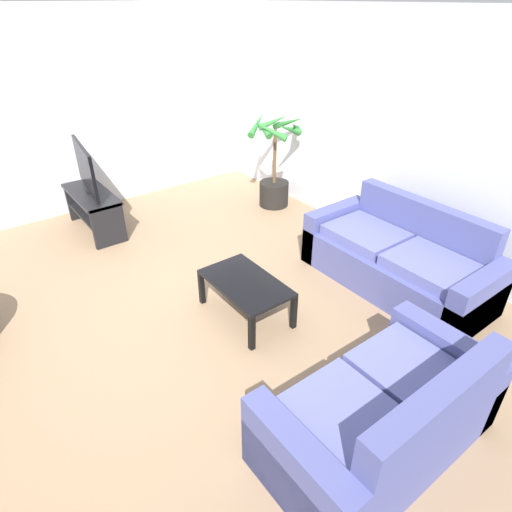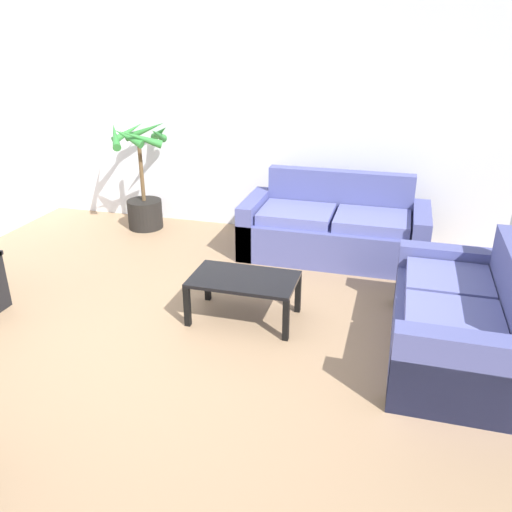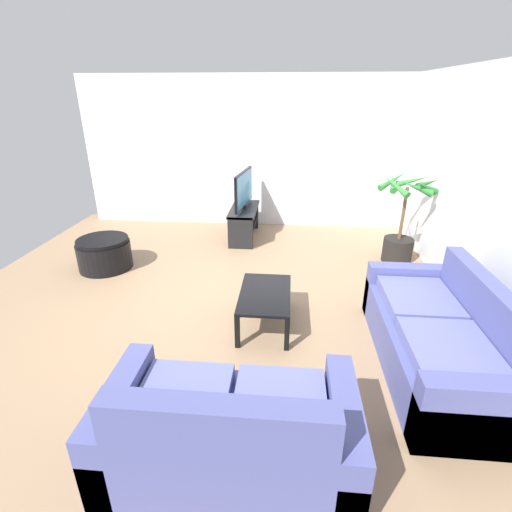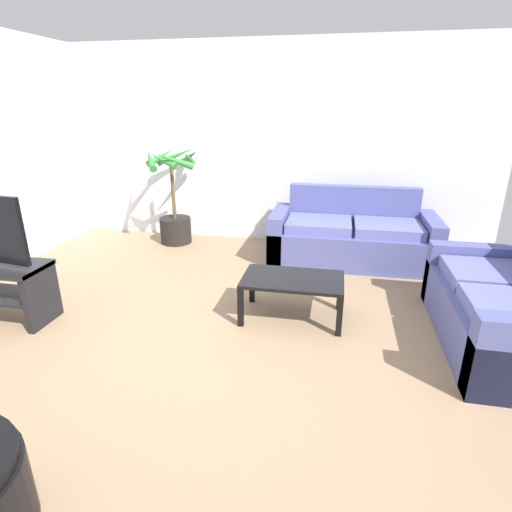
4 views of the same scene
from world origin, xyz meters
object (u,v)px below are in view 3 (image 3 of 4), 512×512
(couch_loveseat, at_px, (230,434))
(coffee_table, at_px, (265,297))
(tv, at_px, (244,189))
(tv_stand, at_px, (244,219))
(ottoman, at_px, (104,253))
(couch_main, at_px, (438,339))
(potted_palm, at_px, (401,229))

(couch_loveseat, relative_size, coffee_table, 1.82)
(tv, bearing_deg, tv_stand, -97.19)
(tv_stand, xyz_separation_m, coffee_table, (2.71, 0.55, -0.01))
(couch_loveseat, height_order, tv, tv)
(tv_stand, height_order, tv, tv)
(tv_stand, bearing_deg, tv, 82.81)
(tv_stand, bearing_deg, ottoman, -52.69)
(tv_stand, bearing_deg, coffee_table, 11.51)
(coffee_table, xyz_separation_m, ottoman, (-1.27, -2.44, -0.12))
(couch_main, relative_size, couch_loveseat, 1.21)
(tv, distance_m, ottoman, 2.46)
(couch_main, height_order, couch_loveseat, same)
(couch_main, bearing_deg, couch_loveseat, -55.65)
(tv, bearing_deg, potted_palm, 71.70)
(couch_loveseat, relative_size, potted_palm, 1.24)
(couch_loveseat, bearing_deg, tv_stand, -174.45)
(tv, height_order, coffee_table, tv)
(couch_loveseat, height_order, ottoman, couch_loveseat)
(couch_main, xyz_separation_m, tv, (-3.27, -2.18, 0.58))
(couch_loveseat, height_order, potted_palm, potted_palm)
(couch_main, height_order, tv_stand, couch_main)
(couch_main, bearing_deg, tv, -146.32)
(couch_loveseat, xyz_separation_m, coffee_table, (-1.76, 0.12, 0.05))
(coffee_table, height_order, potted_palm, potted_palm)
(coffee_table, bearing_deg, ottoman, -117.58)
(tv_stand, relative_size, potted_palm, 0.82)
(ottoman, bearing_deg, tv, 127.25)
(couch_main, xyz_separation_m, tv_stand, (-3.27, -2.18, 0.05))
(couch_loveseat, height_order, coffee_table, couch_loveseat)
(couch_loveseat, relative_size, tv_stand, 1.51)
(tv, distance_m, potted_palm, 2.61)
(couch_loveseat, distance_m, tv, 4.52)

